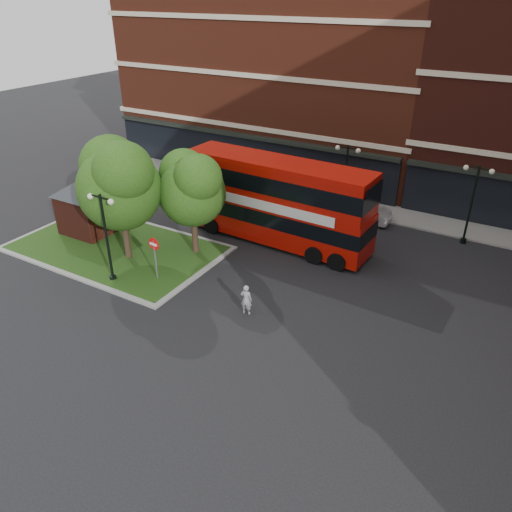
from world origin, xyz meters
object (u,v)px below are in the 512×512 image
Objects in this scene: bus at (277,196)px; car_silver at (265,191)px; woman at (246,300)px; car_white at (357,209)px.

car_silver is at bearing 127.68° from bus.
woman is 13.28m from car_white.
bus is 8.42m from woman.
woman is (2.52, -7.73, -2.17)m from bus.
bus is 6.76m from car_white.
car_silver is 0.82× the size of car_white.
bus reaches higher than woman.
woman is at bearing -148.03° from car_silver.
car_white is at bearing 62.41° from bus.
bus is 2.60× the size of car_white.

